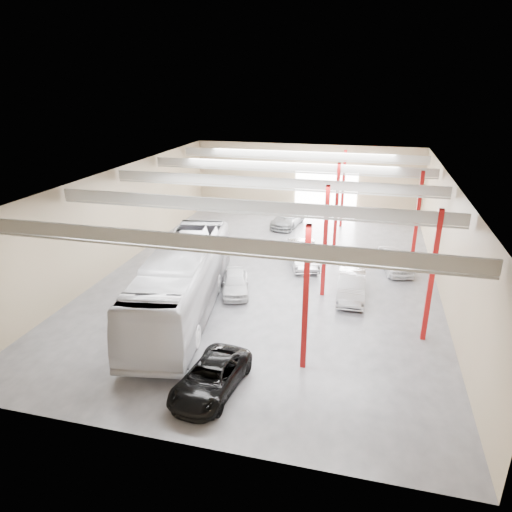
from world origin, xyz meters
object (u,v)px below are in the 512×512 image
at_px(coach_bus, 183,281).
at_px(car_row_c, 288,218).
at_px(black_sedan, 211,378).
at_px(car_row_b, 303,254).
at_px(car_right_near, 351,286).
at_px(car_row_a, 235,282).
at_px(car_right_far, 395,260).

height_order(coach_bus, car_row_c, coach_bus).
distance_m(black_sedan, car_row_b, 15.60).
bearing_deg(black_sedan, car_row_c, 99.55).
bearing_deg(car_row_b, car_right_near, -68.59).
relative_size(car_row_a, car_right_far, 0.93).
relative_size(car_row_a, car_right_near, 0.86).
bearing_deg(car_row_b, car_row_c, 89.56).
relative_size(car_row_b, car_right_near, 1.07).
distance_m(car_row_a, car_row_b, 6.69).
bearing_deg(car_row_a, car_row_c, 70.89).
xyz_separation_m(black_sedan, car_right_near, (5.34, 10.84, 0.10)).
distance_m(car_row_b, car_right_near, 6.00).
relative_size(black_sedan, car_row_b, 0.96).
xyz_separation_m(car_row_b, car_right_near, (3.75, -4.69, -0.05)).
relative_size(car_row_b, car_right_far, 1.14).
bearing_deg(car_right_far, car_right_near, -132.43).
distance_m(black_sedan, car_right_near, 12.08).
xyz_separation_m(car_row_a, car_row_b, (3.42, 5.74, 0.13)).
bearing_deg(car_right_far, coach_bus, -156.28).
xyz_separation_m(black_sedan, car_row_c, (-1.20, 24.78, 0.09)).
height_order(car_row_a, car_right_near, car_right_near).
relative_size(car_row_a, car_row_c, 0.78).
distance_m(coach_bus, car_right_far, 15.38).
relative_size(car_row_c, car_right_near, 1.11).
bearing_deg(car_row_a, black_sedan, -96.12).
bearing_deg(black_sedan, car_row_a, 107.37).
relative_size(car_row_a, car_row_b, 0.81).
xyz_separation_m(car_right_near, car_right_far, (2.74, 5.20, -0.03)).
relative_size(car_row_c, car_right_far, 1.19).
distance_m(black_sedan, car_row_a, 9.95).
relative_size(coach_bus, car_right_far, 3.21).
bearing_deg(car_row_c, car_row_a, -84.05).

